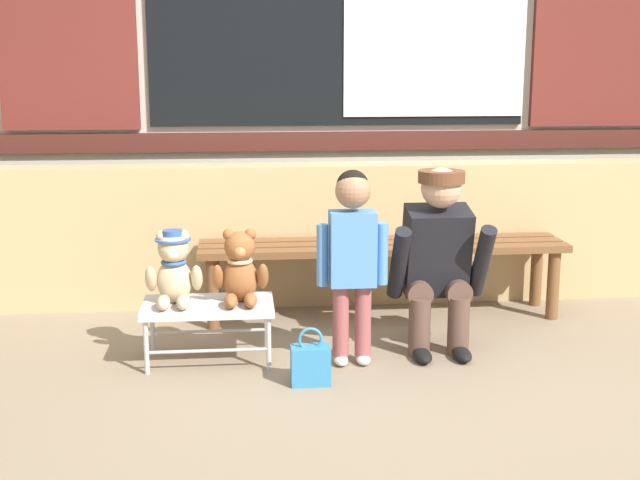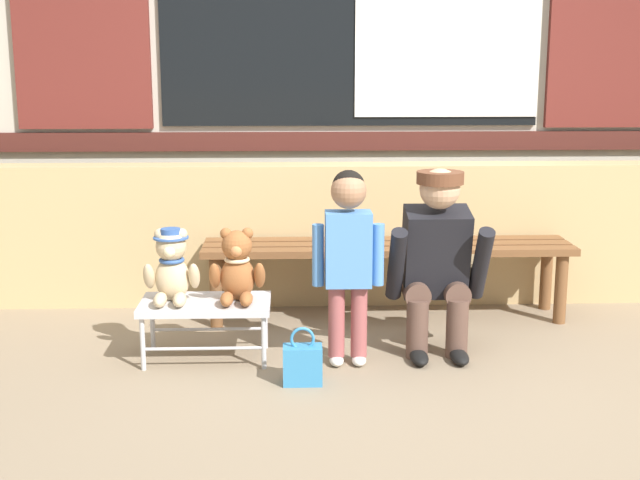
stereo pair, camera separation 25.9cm
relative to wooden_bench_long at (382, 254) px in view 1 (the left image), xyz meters
The scene contains 10 objects.
ground_plane 1.14m from the wooden_bench_long, 98.73° to the right, with size 60.00×60.00×0.00m, color #84725B.
brick_low_wall 0.40m from the wooden_bench_long, 114.03° to the left, with size 8.07×0.25×0.85m, color tan.
shop_facade 1.58m from the wooden_bench_long, 100.22° to the left, with size 8.23×0.26×3.33m.
wooden_bench_long is the anchor object (origin of this frame).
small_display_bench 1.18m from the wooden_bench_long, 145.90° to the right, with size 0.64×0.36×0.30m.
teddy_bear_with_hat 1.32m from the wooden_bench_long, 149.89° to the right, with size 0.28×0.27×0.36m.
teddy_bear_plain 1.05m from the wooden_bench_long, 141.06° to the right, with size 0.28×0.26×0.36m.
child_standing 0.84m from the wooden_bench_long, 110.13° to the right, with size 0.35×0.18×0.96m.
adult_crouching 0.64m from the wooden_bench_long, 72.90° to the right, with size 0.50×0.49×0.95m.
handbag_on_ground 1.16m from the wooden_bench_long, 116.43° to the right, with size 0.18×0.11×0.27m.
Camera 1 is at (-0.65, -3.65, 1.47)m, focal length 47.86 mm.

